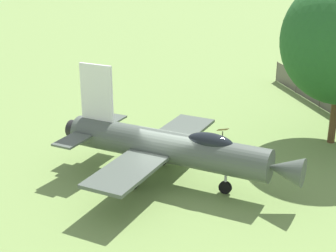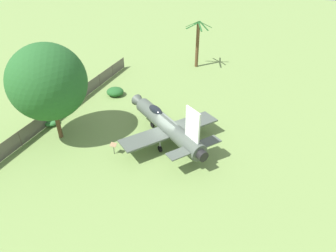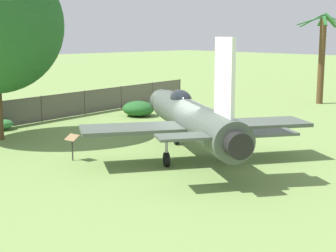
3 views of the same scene
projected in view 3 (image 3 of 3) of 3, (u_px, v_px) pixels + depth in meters
name	position (u px, v px, depth m)	size (l,w,h in m)	color
ground_plane	(193.00, 159.00, 22.64)	(200.00, 200.00, 0.00)	#75934C
display_jet	(192.00, 117.00, 22.63)	(9.59, 11.33, 5.34)	#4C564C
palm_tree	(322.00, 57.00, 39.58)	(4.55, 3.69, 6.93)	brown
perimeter_fence	(17.00, 112.00, 30.44)	(32.39, 5.45, 1.63)	#4C4238
shrub_by_tree	(138.00, 109.00, 34.09)	(2.08, 2.16, 1.01)	#235B26
info_plaque	(72.00, 141.00, 22.18)	(0.49, 0.66, 1.14)	#333333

